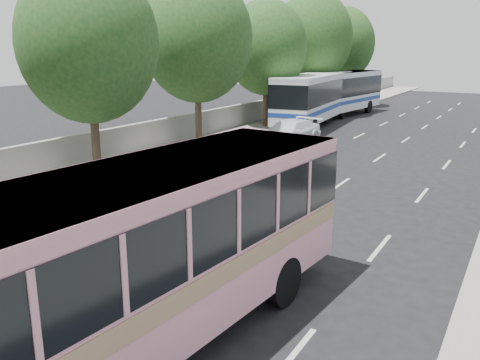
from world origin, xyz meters
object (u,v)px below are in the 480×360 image
Objects in this scene: pink_bus at (131,248)px; tour_coach_rear at (338,90)px; white_pickup at (289,133)px; pink_taxi at (282,156)px; tour_coach_front at (315,94)px.

pink_bus is 34.68m from tour_coach_rear.
tour_coach_rear is (-1.86, 13.55, 1.41)m from white_pickup.
tour_coach_rear is at bearing 105.47° from white_pickup.
white_pickup is (-2.44, 6.13, -0.03)m from pink_taxi.
pink_bus is 21.16m from white_pickup.
pink_bus is at bearing -70.04° from tour_coach_rear.
pink_bus is at bearing -79.59° from tour_coach_front.
pink_taxi is at bearing -78.96° from tour_coach_front.
tour_coach_front reaches higher than tour_coach_rear.
pink_taxi is at bearing 110.06° from pink_bus.
tour_coach_front is (-4.30, 14.66, 1.42)m from pink_taxi.
pink_taxi is (-3.78, 14.04, -1.36)m from pink_bus.
pink_bus is 2.20× the size of white_pickup.
tour_coach_rear reaches higher than pink_taxi.
pink_bus is 14.60m from pink_taxi.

